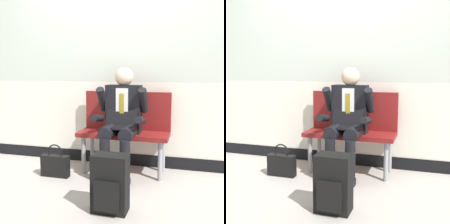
# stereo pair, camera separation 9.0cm
# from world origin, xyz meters

# --- Properties ---
(ground_plane) EXTENTS (18.00, 18.00, 0.00)m
(ground_plane) POSITION_xyz_m (0.00, 0.00, 0.00)
(ground_plane) COLOR #9E9991
(station_wall) EXTENTS (6.72, 0.14, 2.86)m
(station_wall) POSITION_xyz_m (0.00, 0.63, 1.42)
(station_wall) COLOR beige
(station_wall) RESTS_ON ground
(bench_with_person) EXTENTS (1.05, 0.42, 0.95)m
(bench_with_person) POSITION_xyz_m (0.17, 0.36, 0.55)
(bench_with_person) COLOR maroon
(bench_with_person) RESTS_ON ground
(person_seated) EXTENTS (0.57, 0.70, 1.24)m
(person_seated) POSITION_xyz_m (0.17, 0.16, 0.66)
(person_seated) COLOR black
(person_seated) RESTS_ON ground
(backpack) EXTENTS (0.30, 0.23, 0.50)m
(backpack) POSITION_xyz_m (0.29, -0.70, 0.25)
(backpack) COLOR black
(backpack) RESTS_ON ground
(handbag) EXTENTS (0.33, 0.10, 0.38)m
(handbag) POSITION_xyz_m (-0.55, -0.06, 0.13)
(handbag) COLOR black
(handbag) RESTS_ON ground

